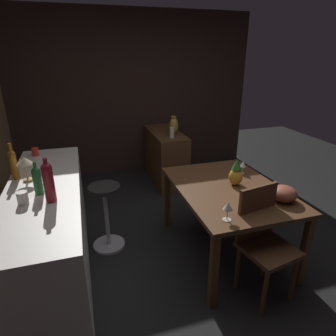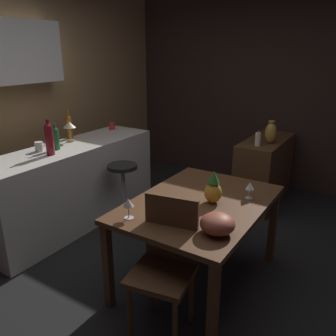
# 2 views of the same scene
# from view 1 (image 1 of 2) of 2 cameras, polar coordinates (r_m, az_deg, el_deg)

# --- Properties ---
(ground_plane) EXTENTS (9.00, 9.00, 0.00)m
(ground_plane) POSITION_cam_1_polar(r_m,az_deg,el_deg) (3.18, 5.34, -16.23)
(ground_plane) COLOR black
(wall_side_right) EXTENTS (0.10, 4.40, 2.60)m
(wall_side_right) POSITION_cam_1_polar(r_m,az_deg,el_deg) (4.94, -8.98, 13.93)
(wall_side_right) COLOR #33231E
(wall_side_right) RESTS_ON ground_plane
(dining_table) EXTENTS (1.36, 0.96, 0.74)m
(dining_table) POSITION_cam_1_polar(r_m,az_deg,el_deg) (2.90, 11.74, -5.16)
(dining_table) COLOR #56351E
(dining_table) RESTS_ON ground_plane
(kitchen_counter) EXTENTS (2.10, 0.60, 0.90)m
(kitchen_counter) POSITION_cam_1_polar(r_m,az_deg,el_deg) (2.89, -22.15, -11.29)
(kitchen_counter) COLOR silver
(kitchen_counter) RESTS_ON ground_plane
(sideboard_cabinet) EXTENTS (1.10, 0.44, 0.82)m
(sideboard_cabinet) POSITION_cam_1_polar(r_m,az_deg,el_deg) (4.62, -0.53, 2.26)
(sideboard_cabinet) COLOR #56351E
(sideboard_cabinet) RESTS_ON ground_plane
(chair_near_window) EXTENTS (0.47, 0.47, 0.96)m
(chair_near_window) POSITION_cam_1_polar(r_m,az_deg,el_deg) (2.58, 18.23, -13.12)
(chair_near_window) COLOR #56351E
(chair_near_window) RESTS_ON ground_plane
(bar_stool) EXTENTS (0.34, 0.34, 0.71)m
(bar_stool) POSITION_cam_1_polar(r_m,az_deg,el_deg) (3.11, -12.04, -9.10)
(bar_stool) COLOR #262323
(bar_stool) RESTS_ON ground_plane
(wine_glass_left) EXTENTS (0.08, 0.08, 0.15)m
(wine_glass_left) POSITION_cam_1_polar(r_m,az_deg,el_deg) (2.27, 11.73, -7.52)
(wine_glass_left) COLOR silver
(wine_glass_left) RESTS_ON dining_table
(wine_glass_right) EXTENTS (0.07, 0.07, 0.14)m
(wine_glass_right) POSITION_cam_1_polar(r_m,az_deg,el_deg) (3.18, 14.57, 0.65)
(wine_glass_right) COLOR silver
(wine_glass_right) RESTS_ON dining_table
(pineapple_centerpiece) EXTENTS (0.14, 0.14, 0.26)m
(pineapple_centerpiece) POSITION_cam_1_polar(r_m,az_deg,el_deg) (2.89, 13.27, -1.14)
(pineapple_centerpiece) COLOR gold
(pineapple_centerpiece) RESTS_ON dining_table
(fruit_bowl) EXTENTS (0.23, 0.23, 0.14)m
(fruit_bowl) POSITION_cam_1_polar(r_m,az_deg,el_deg) (2.72, 21.82, -4.69)
(fruit_bowl) COLOR #9E4C38
(fruit_bowl) RESTS_ON dining_table
(wine_bottle_amber) EXTENTS (0.06, 0.06, 0.33)m
(wine_bottle_amber) POSITION_cam_1_polar(r_m,az_deg,el_deg) (2.88, -28.22, 0.82)
(wine_bottle_amber) COLOR #8C5114
(wine_bottle_amber) RESTS_ON kitchen_counter
(wine_bottle_ruby) EXTENTS (0.08, 0.08, 0.35)m
(wine_bottle_ruby) POSITION_cam_1_polar(r_m,az_deg,el_deg) (2.31, -22.53, -2.36)
(wine_bottle_ruby) COLOR maroon
(wine_bottle_ruby) RESTS_ON kitchen_counter
(wine_bottle_green) EXTENTS (0.07, 0.07, 0.27)m
(wine_bottle_green) POSITION_cam_1_polar(r_m,az_deg,el_deg) (2.49, -24.39, -2.07)
(wine_bottle_green) COLOR #1E592D
(wine_bottle_green) RESTS_ON kitchen_counter
(cup_white) EXTENTS (0.11, 0.08, 0.10)m
(cup_white) POSITION_cam_1_polar(r_m,az_deg,el_deg) (2.41, -26.76, -5.26)
(cup_white) COLOR white
(cup_white) RESTS_ON kitchen_counter
(cup_red) EXTENTS (0.11, 0.07, 0.09)m
(cup_red) POSITION_cam_1_polar(r_m,az_deg,el_deg) (3.48, -24.71, 2.93)
(cup_red) COLOR red
(cup_red) RESTS_ON kitchen_counter
(counter_lamp) EXTENTS (0.14, 0.14, 0.22)m
(counter_lamp) POSITION_cam_1_polar(r_m,az_deg,el_deg) (2.77, -26.42, 0.94)
(counter_lamp) COLOR #A58447
(counter_lamp) RESTS_ON kitchen_counter
(pillar_candle_tall) EXTENTS (0.06, 0.06, 0.18)m
(pillar_candle_tall) POSITION_cam_1_polar(r_m,az_deg,el_deg) (4.15, 0.79, 7.01)
(pillar_candle_tall) COLOR white
(pillar_candle_tall) RESTS_ON sideboard_cabinet
(vase_brass) EXTENTS (0.14, 0.14, 0.27)m
(vase_brass) POSITION_cam_1_polar(r_m,az_deg,el_deg) (4.33, 1.15, 8.37)
(vase_brass) COLOR #B78C38
(vase_brass) RESTS_ON sideboard_cabinet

